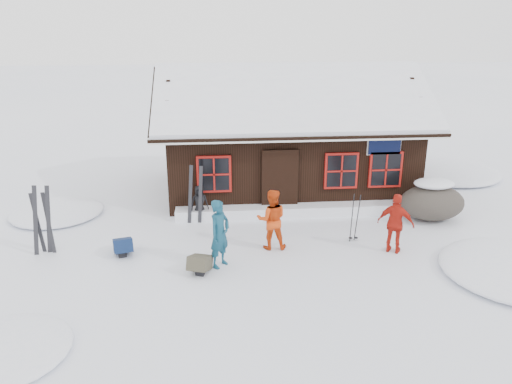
# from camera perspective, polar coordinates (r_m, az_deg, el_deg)

# --- Properties ---
(ground) EXTENTS (120.00, 120.00, 0.00)m
(ground) POSITION_cam_1_polar(r_m,az_deg,el_deg) (13.30, 0.24, -6.45)
(ground) COLOR white
(ground) RESTS_ON ground
(mountain_hut) EXTENTS (8.90, 6.09, 4.42)m
(mountain_hut) POSITION_cam_1_polar(r_m,az_deg,el_deg) (17.64, 3.57, 5.38)
(mountain_hut) COLOR black
(mountain_hut) RESTS_ON ground
(snow_drift) EXTENTS (7.60, 0.60, 0.35)m
(snow_drift) POSITION_cam_1_polar(r_m,az_deg,el_deg) (15.48, 4.98, -2.05)
(snow_drift) COLOR white
(snow_drift) RESTS_ON ground
(snow_mounds) EXTENTS (20.60, 13.20, 0.48)m
(snow_mounds) POSITION_cam_1_polar(r_m,az_deg,el_deg) (15.22, 5.78, -3.17)
(snow_mounds) COLOR white
(snow_mounds) RESTS_ON ground
(skier_teal) EXTENTS (0.71, 0.74, 1.71)m
(skier_teal) POSITION_cam_1_polar(r_m,az_deg,el_deg) (12.08, -4.17, -4.79)
(skier_teal) COLOR #113E53
(skier_teal) RESTS_ON ground
(skier_orange_left) EXTENTS (0.83, 0.67, 1.62)m
(skier_orange_left) POSITION_cam_1_polar(r_m,az_deg,el_deg) (13.01, 1.80, -3.15)
(skier_orange_left) COLOR #CB3C0E
(skier_orange_left) RESTS_ON ground
(skier_orange_right) EXTENTS (1.00, 0.81, 1.59)m
(skier_orange_right) POSITION_cam_1_polar(r_m,az_deg,el_deg) (13.28, 15.68, -3.50)
(skier_orange_right) COLOR #B11E12
(skier_orange_right) RESTS_ON ground
(skier_crouched) EXTENTS (0.61, 0.47, 1.10)m
(skier_crouched) POSITION_cam_1_polar(r_m,az_deg,el_deg) (15.02, -6.47, -1.24)
(skier_crouched) COLOR black
(skier_crouched) RESTS_ON ground
(boulder) EXTENTS (1.93, 1.45, 1.14)m
(boulder) POSITION_cam_1_polar(r_m,az_deg,el_deg) (15.89, 19.48, -1.01)
(boulder) COLOR #433D36
(boulder) RESTS_ON ground
(ski_pair_left) EXTENTS (0.59, 0.16, 1.90)m
(ski_pair_left) POSITION_cam_1_polar(r_m,az_deg,el_deg) (13.79, -23.27, -3.07)
(ski_pair_left) COLOR black
(ski_pair_left) RESTS_ON ground
(ski_pair_mid) EXTENTS (0.50, 0.12, 1.69)m
(ski_pair_mid) POSITION_cam_1_polar(r_m,az_deg,el_deg) (13.89, -23.13, -3.37)
(ski_pair_mid) COLOR black
(ski_pair_mid) RESTS_ON ground
(ski_pair_right) EXTENTS (0.52, 0.16, 1.83)m
(ski_pair_right) POSITION_cam_1_polar(r_m,az_deg,el_deg) (14.72, -6.95, -0.40)
(ski_pair_right) COLOR black
(ski_pair_right) RESTS_ON ground
(ski_poles) EXTENTS (0.25, 0.12, 1.38)m
(ski_poles) POSITION_cam_1_polar(r_m,az_deg,el_deg) (13.75, 11.20, -2.98)
(ski_poles) COLOR black
(ski_poles) RESTS_ON ground
(backpack_blue) EXTENTS (0.60, 0.72, 0.34)m
(backpack_blue) POSITION_cam_1_polar(r_m,az_deg,el_deg) (13.35, -14.94, -6.24)
(backpack_blue) COLOR #0F1F43
(backpack_blue) RESTS_ON ground
(backpack_olive) EXTENTS (0.63, 0.73, 0.33)m
(backpack_olive) POSITION_cam_1_polar(r_m,az_deg,el_deg) (12.11, -6.43, -8.40)
(backpack_olive) COLOR #413C2E
(backpack_olive) RESTS_ON ground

